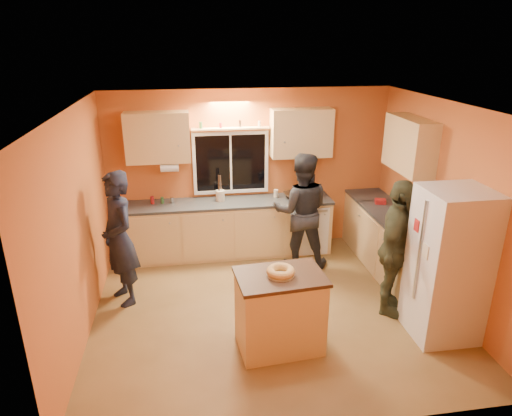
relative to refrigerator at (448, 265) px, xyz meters
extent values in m
plane|color=brown|center=(-1.89, 0.80, -0.90)|extent=(4.50, 4.50, 0.00)
cube|color=#BC5F30|center=(-1.89, 2.80, 0.40)|extent=(4.50, 0.04, 2.60)
cube|color=#BC5F30|center=(-1.89, -1.20, 0.40)|extent=(4.50, 0.04, 2.60)
cube|color=#BC5F30|center=(-4.14, 0.80, 0.40)|extent=(0.04, 4.00, 2.60)
cube|color=#BC5F30|center=(0.36, 0.80, 0.40)|extent=(0.04, 4.00, 2.60)
cube|color=white|center=(-1.89, 0.80, 1.70)|extent=(4.50, 4.00, 0.02)
cube|color=black|center=(-2.19, 2.79, 0.55)|extent=(1.10, 0.02, 0.90)
cube|color=white|center=(-2.19, 2.77, 0.55)|extent=(1.20, 0.04, 1.00)
cube|color=tan|center=(-3.29, 2.64, 1.02)|extent=(0.95, 0.33, 0.75)
cube|color=tan|center=(-1.09, 2.64, 1.02)|extent=(0.95, 0.33, 0.75)
cube|color=tan|center=(0.19, 1.60, 1.02)|extent=(0.33, 1.00, 0.75)
cylinder|color=silver|center=(-3.14, 2.52, 0.58)|extent=(0.27, 0.12, 0.12)
cube|color=tan|center=(-2.24, 2.50, -0.47)|extent=(3.20, 0.60, 0.86)
cube|color=#282B2D|center=(-2.24, 2.50, -0.02)|extent=(3.24, 0.62, 0.04)
cube|color=tan|center=(0.06, 2.50, -0.47)|extent=(0.60, 0.60, 0.86)
cube|color=#282B2D|center=(0.06, 2.50, -0.02)|extent=(0.62, 0.62, 0.04)
cube|color=tan|center=(0.06, 1.30, -0.47)|extent=(0.60, 1.80, 0.86)
cube|color=#282B2D|center=(0.06, 1.30, -0.02)|extent=(0.62, 1.84, 0.04)
cube|color=silver|center=(0.00, 0.00, 0.00)|extent=(0.72, 0.70, 1.80)
cube|color=tan|center=(-1.94, 0.02, -0.45)|extent=(0.96, 0.68, 0.89)
cube|color=black|center=(-1.94, 0.02, 0.00)|extent=(1.00, 0.73, 0.04)
torus|color=tan|center=(-1.94, 0.02, 0.07)|extent=(0.31, 0.31, 0.09)
imported|color=black|center=(-3.79, 1.31, 0.00)|extent=(0.68, 0.78, 1.79)
imported|color=black|center=(-1.23, 1.95, -0.01)|extent=(0.97, 0.82, 1.78)
imported|color=#313421|center=(-0.39, 0.52, -0.02)|extent=(0.94, 1.10, 1.76)
imported|color=black|center=(-1.18, 2.49, 0.05)|extent=(0.45, 0.45, 0.09)
cylinder|color=beige|center=(-2.39, 2.56, 0.09)|extent=(0.14, 0.14, 0.17)
imported|color=gray|center=(0.08, 0.50, 0.13)|extent=(0.24, 0.21, 0.27)
cube|color=#A31919|center=(0.06, 2.05, 0.04)|extent=(0.19, 0.16, 0.07)
camera|label=1|loc=(-2.87, -4.23, 2.44)|focal=32.00mm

